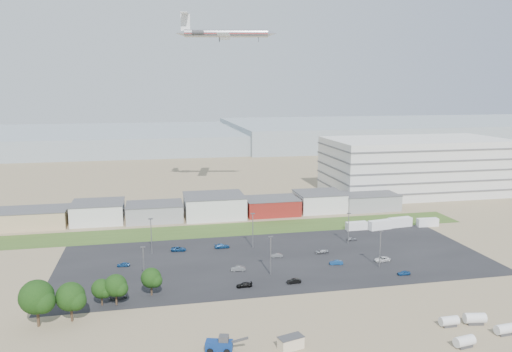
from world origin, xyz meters
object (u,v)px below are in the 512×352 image
object	(u,v)px
parked_car_5	(123,264)
parked_car_12	(322,252)
airliner	(226,33)
parked_car_2	(404,273)
telehandler	(219,344)
storage_tank_nw	(449,321)
parked_car_10	(118,296)
parked_car_3	(244,285)
parked_car_9	(179,249)
parked_car_6	(222,246)
parked_car_7	(277,255)
parked_car_0	(382,259)
parked_car_8	(352,239)
parked_car_13	(294,281)
tree_far_left	(37,301)
parked_car_4	(238,269)
box_trailer_a	(356,226)
parked_car_1	(336,262)
portable_shed	(291,343)

from	to	relation	value
parked_car_5	parked_car_12	xyz separation A→B (m)	(56.36, -0.87, -0.02)
airliner	parked_car_2	size ratio (longest dim) A/B	12.68
telehandler	storage_tank_nw	distance (m)	47.19
parked_car_10	parked_car_12	bearing A→B (deg)	-76.65
parked_car_10	parked_car_3	bearing A→B (deg)	-95.48
parked_car_2	parked_car_9	xyz separation A→B (m)	(-56.11, 31.49, 0.06)
storage_tank_nw	parked_car_6	xyz separation A→B (m)	(-38.16, 59.36, -0.49)
telehandler	parked_car_7	xyz separation A→B (m)	(23.24, 48.19, -1.11)
airliner	parked_car_7	world-z (taller)	airliner
parked_car_0	parked_car_8	bearing A→B (deg)	174.92
parked_car_7	parked_car_13	xyz separation A→B (m)	(-0.65, -19.58, 0.05)
parked_car_9	parked_car_12	xyz separation A→B (m)	(40.93, -10.87, -0.06)
tree_far_left	parked_car_4	distance (m)	50.60
box_trailer_a	parked_car_2	bearing A→B (deg)	-98.56
parked_car_8	parked_car_3	bearing A→B (deg)	121.26
box_trailer_a	airliner	size ratio (longest dim) A/B	0.17
box_trailer_a	parked_car_7	world-z (taller)	box_trailer_a
parked_car_0	parked_car_4	world-z (taller)	parked_car_0
parked_car_13	telehandler	bearing A→B (deg)	-40.41
parked_car_2	parked_car_13	size ratio (longest dim) A/B	0.93
telehandler	parked_car_0	distance (m)	64.14
airliner	parked_car_0	world-z (taller)	airliner
parked_car_10	parked_car_0	bearing A→B (deg)	-88.18
telehandler	parked_car_1	world-z (taller)	telehandler
box_trailer_a	portable_shed	bearing A→B (deg)	-123.54
tree_far_left	parked_car_0	xyz separation A→B (m)	(85.80, 21.06, -4.94)
parked_car_4	storage_tank_nw	bearing A→B (deg)	47.01
storage_tank_nw	parked_car_10	size ratio (longest dim) A/B	0.95
parked_car_4	parked_car_7	size ratio (longest dim) A/B	1.15
storage_tank_nw	parked_car_10	world-z (taller)	storage_tank_nw
parked_car_6	parked_car_5	bearing A→B (deg)	107.26
parked_car_4	parked_car_7	xyz separation A→B (m)	(12.72, 8.28, -0.08)
parked_car_4	parked_car_6	xyz separation A→B (m)	(-1.49, 19.80, 0.03)
box_trailer_a	parked_car_5	size ratio (longest dim) A/B	2.15
parked_car_7	parked_car_0	bearing A→B (deg)	78.12
parked_car_4	parked_car_9	bearing A→B (deg)	-139.39
airliner	tree_far_left	bearing A→B (deg)	-106.75
parked_car_6	parked_car_12	distance (m)	29.97
parked_car_1	parked_car_3	xyz separation A→B (m)	(-27.60, -10.16, -0.04)
parked_car_0	parked_car_2	xyz separation A→B (m)	(0.93, -10.57, -0.06)
airliner	parked_car_8	size ratio (longest dim) A/B	12.89
storage_tank_nw	box_trailer_a	world-z (taller)	box_trailer_a
portable_shed	tree_far_left	world-z (taller)	tree_far_left
airliner	parked_car_5	world-z (taller)	airliner
airliner	parked_car_4	world-z (taller)	airliner
parked_car_5	parked_car_13	xyz separation A→B (m)	(42.04, -20.99, 0.01)
parked_car_4	portable_shed	bearing A→B (deg)	7.91
parked_car_2	parked_car_5	bearing A→B (deg)	-104.75
parked_car_5	telehandler	bearing A→B (deg)	25.78
parked_car_13	parked_car_2	bearing A→B (deg)	86.92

